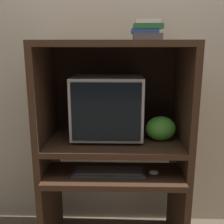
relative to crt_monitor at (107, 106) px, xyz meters
The scene contains 9 objects.
wall_back 0.40m from the crt_monitor, 80.91° to the left, with size 6.00×0.06×2.60m.
desk_base 0.63m from the crt_monitor, 60.37° to the right, with size 0.94×0.57×0.63m.
desk_monitor_shelf 0.26m from the crt_monitor, 41.21° to the right, with size 0.94×0.53×0.18m.
hutch_upper 0.20m from the crt_monitor, ahead, with size 0.94×0.53×0.63m.
crt_monitor is the anchor object (origin of this frame).
keyboard 0.43m from the crt_monitor, 85.43° to the right, with size 0.45×0.15×0.03m.
mouse 0.52m from the crt_monitor, 33.25° to the right, with size 0.06×0.04×0.03m.
snack_bag 0.38m from the crt_monitor, ahead, with size 0.19×0.15×0.16m.
book_stack 0.54m from the crt_monitor, 21.20° to the right, with size 0.18×0.12×0.12m.
Camera 1 is at (0.03, -1.40, 1.38)m, focal length 42.00 mm.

